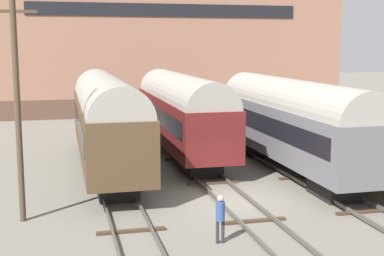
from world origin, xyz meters
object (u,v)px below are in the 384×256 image
Objects in this scene: person_worker at (220,214)px; utility_pole at (17,101)px; train_car_maroon at (181,110)px; train_car_grey at (291,120)px; bench at (353,148)px; train_car_brown at (106,117)px.

utility_pole is (-6.96, 4.19, 3.78)m from person_worker.
train_car_grey is at bearing -49.15° from train_car_maroon.
bench is at bearing -28.03° from train_car_grey.
utility_pole is (-4.03, -8.06, 1.82)m from train_car_brown.
train_car_maroon is 1.67× the size of utility_pole.
train_car_maroon is 10.76m from bench.
person_worker is 8.96m from utility_pole.
train_car_grey is 11.85m from person_worker.
train_car_brown is 9.19m from utility_pole.
train_car_maroon is at bearing 82.58° from person_worker.
train_car_maroon is at bearing 130.85° from train_car_grey.
person_worker is at bearing -97.42° from train_car_maroon.
train_car_brown is 1.06× the size of train_car_grey.
train_car_grey reaches higher than bench.
person_worker is 0.19× the size of utility_pole.
train_car_grey is at bearing 20.88° from utility_pole.
train_car_maroon is at bearing 30.51° from train_car_brown.
utility_pole is at bearing -116.57° from train_car_brown.
bench is at bearing 12.49° from utility_pole.
utility_pole is at bearing -129.21° from train_car_maroon.
person_worker is (-1.97, -15.14, -1.86)m from train_car_maroon.
bench is (12.74, -4.34, -1.51)m from train_car_brown.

